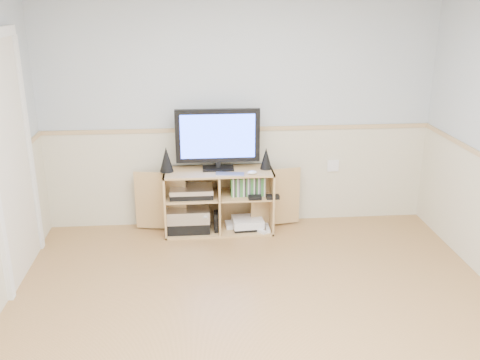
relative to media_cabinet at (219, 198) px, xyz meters
name	(u,v)px	position (x,y,z in m)	size (l,w,h in m)	color
room	(258,178)	(0.17, -1.94, 0.88)	(4.04, 4.54, 2.54)	tan
media_cabinet	(219,198)	(0.00, 0.00, 0.00)	(1.71, 0.41, 0.65)	tan
monitor	(218,137)	(0.00, 0.00, 0.65)	(0.84, 0.18, 0.62)	black
speaker_left	(166,159)	(-0.51, -0.03, 0.44)	(0.14, 0.14, 0.25)	black
speaker_right	(266,158)	(0.48, -0.03, 0.43)	(0.12, 0.12, 0.22)	black
keyboard	(230,174)	(0.11, -0.19, 0.32)	(0.28, 0.11, 0.01)	#BCBCC1
mouse	(252,172)	(0.33, -0.19, 0.34)	(0.10, 0.06, 0.04)	white
av_components	(190,212)	(-0.30, -0.05, -0.11)	(0.52, 0.32, 0.47)	black
game_consoles	(246,223)	(0.28, -0.06, -0.26)	(0.45, 0.30, 0.11)	white
game_cases	(248,186)	(0.29, -0.07, 0.15)	(0.34, 0.14, 0.19)	#3F8C3F
wall_outlet	(333,166)	(1.23, 0.17, 0.27)	(0.12, 0.03, 0.12)	white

